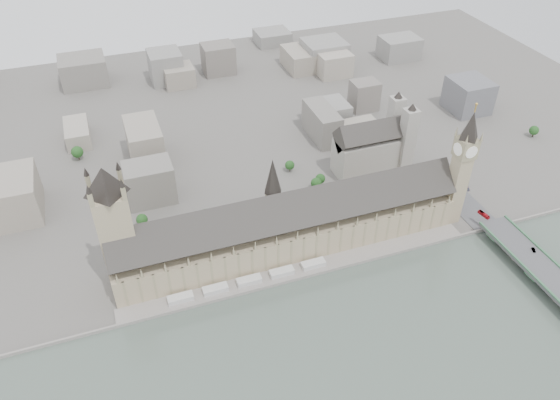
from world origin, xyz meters
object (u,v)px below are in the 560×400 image
object	(u,v)px
palace_of_westminster	(288,226)
westminster_abbey	(374,147)
westminster_bridge	(555,287)
red_bus_north	(484,215)
victoria_tower	(114,223)
elizabeth_tower	(463,161)
car_approach	(468,189)
car_silver	(534,250)

from	to	relation	value
palace_of_westminster	westminster_abbey	distance (m)	134.09
westminster_bridge	palace_of_westminster	bearing A→B (deg)	146.51
palace_of_westminster	westminster_abbey	bearing A→B (deg)	34.17
palace_of_westminster	red_bus_north	size ratio (longest dim) A/B	24.05
victoria_tower	elizabeth_tower	bearing A→B (deg)	-3.96
victoria_tower	westminster_abbey	xyz separation A→B (m)	(232.92, 69.00, -30.12)
westminster_bridge	car_approach	distance (m)	113.91
elizabeth_tower	car_approach	size ratio (longest dim) A/B	19.26
red_bus_north	car_approach	world-z (taller)	red_bus_north
westminster_abbey	red_bus_north	bearing A→B (deg)	-65.57
car_silver	westminster_bridge	bearing A→B (deg)	-79.20
westminster_bridge	red_bus_north	size ratio (longest dim) A/B	29.50
palace_of_westminster	car_approach	distance (m)	167.87
car_approach	car_silver	bearing A→B (deg)	-69.87
elizabeth_tower	car_silver	distance (m)	84.41
palace_of_westminster	westminster_bridge	xyz separation A→B (m)	(162.00, -107.20, -17.58)
elizabeth_tower	car_approach	xyz separation A→B (m)	(29.34, 18.13, -47.03)
car_silver	car_approach	bearing A→B (deg)	111.96
palace_of_westminster	red_bus_north	xyz separation A→B (m)	(157.85, -28.02, -10.92)
palace_of_westminster	car_silver	xyz separation A→B (m)	(168.05, -75.04, -11.63)
red_bus_north	car_silver	size ratio (longest dim) A/B	2.21
palace_of_westminster	westminster_bridge	size ratio (longest dim) A/B	0.82
car_silver	victoria_tower	bearing A→B (deg)	-174.21
palace_of_westminster	car_silver	size ratio (longest dim) A/B	53.04
victoria_tower	red_bus_north	world-z (taller)	victoria_tower
victoria_tower	westminster_bridge	world-z (taller)	victoria_tower
elizabeth_tower	victoria_tower	distance (m)	260.64
elizabeth_tower	westminster_bridge	xyz separation A→B (m)	(24.00, -95.50, -52.96)
elizabeth_tower	car_approach	bearing A→B (deg)	31.72
palace_of_westminster	westminster_abbey	xyz separation A→B (m)	(110.92, 75.30, 2.38)
car_silver	elizabeth_tower	bearing A→B (deg)	136.83
palace_of_westminster	red_bus_north	bearing A→B (deg)	-10.07
red_bus_north	palace_of_westminster	bearing A→B (deg)	159.15
victoria_tower	car_silver	distance (m)	304.46
westminster_abbey	car_silver	bearing A→B (deg)	-69.19
car_approach	westminster_abbey	bearing A→B (deg)	148.95
car_approach	westminster_bridge	bearing A→B (deg)	-73.06
elizabeth_tower	red_bus_north	distance (m)	52.96
palace_of_westminster	victoria_tower	bearing A→B (deg)	177.04
westminster_bridge	red_bus_north	bearing A→B (deg)	93.00
car_silver	palace_of_westminster	bearing A→B (deg)	177.39
westminster_bridge	car_approach	world-z (taller)	car_approach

